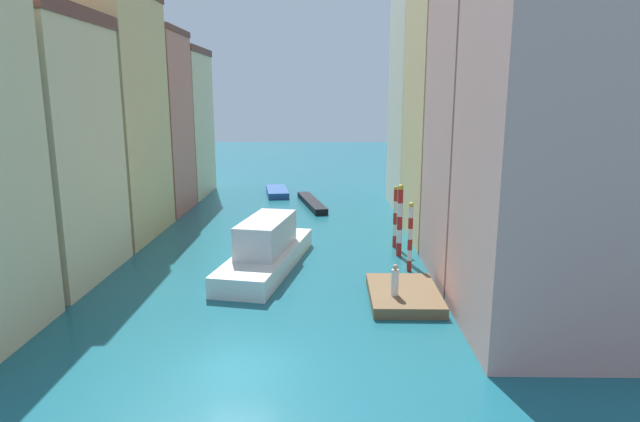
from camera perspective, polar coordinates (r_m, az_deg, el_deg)
ground_plane at (r=44.18m, az=-3.43°, el=-0.96°), size 154.00×154.00×0.00m
building_left_1 at (r=32.77m, az=-28.49°, el=5.87°), size 7.24×8.56×14.44m
building_left_2 at (r=41.02m, az=-22.36°, el=9.26°), size 7.24×9.43×17.12m
building_left_3 at (r=49.02m, az=-18.36°, el=8.93°), size 7.24×7.25×15.52m
building_left_4 at (r=56.76m, az=-15.65°, el=9.00°), size 7.24×8.66×14.63m
building_right_0 at (r=23.45m, az=24.67°, el=8.78°), size 7.24×7.44×18.08m
building_right_1 at (r=30.68m, az=19.09°, el=12.41°), size 7.24×7.61×20.92m
building_right_2 at (r=39.25m, az=15.07°, el=12.89°), size 7.24×9.61×21.54m
building_right_3 at (r=49.12m, az=12.22°, el=13.37°), size 7.24×10.69×22.54m
waterfront_dock at (r=27.43m, az=8.87°, el=-8.76°), size 3.42×5.05×0.53m
person_on_dock at (r=26.31m, az=7.96°, el=-7.37°), size 0.36×0.36×1.55m
mooring_pole_0 at (r=31.28m, az=9.55°, el=-2.67°), size 0.30×0.30×4.07m
mooring_pole_1 at (r=34.11m, az=8.47°, el=-0.92°), size 0.37×0.37×4.60m
mooring_pole_2 at (r=36.11m, az=7.98°, el=-0.55°), size 0.27×0.27×4.17m
vaporetto_white at (r=31.82m, az=-5.68°, el=-4.07°), size 4.97×11.31×3.00m
gondola_black at (r=49.87m, az=-0.89°, el=0.89°), size 3.12×8.88×0.55m
motorboat_0 at (r=55.65m, az=-4.57°, el=2.06°), size 2.91×6.05×0.61m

